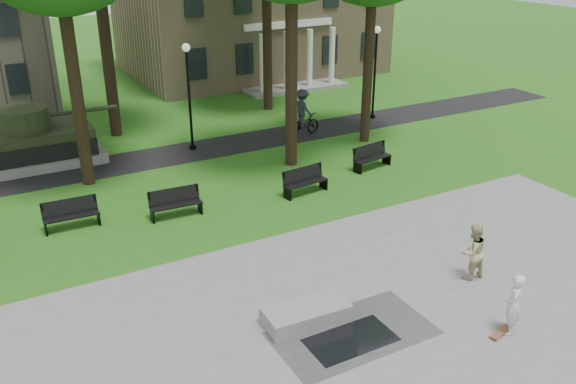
{
  "coord_description": "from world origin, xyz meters",
  "views": [
    {
      "loc": [
        -8.3,
        -12.62,
        9.32
      ],
      "look_at": [
        0.4,
        3.16,
        1.4
      ],
      "focal_mm": 38.0,
      "sensor_mm": 36.0,
      "label": 1
    }
  ],
  "objects_px": {
    "skateboarder": "(513,304)",
    "park_bench_0": "(71,213)",
    "concrete_block": "(307,314)",
    "cyclist": "(302,117)",
    "friend_watching": "(473,252)"
  },
  "relations": [
    {
      "from": "skateboarder",
      "to": "park_bench_0",
      "type": "xyz_separation_m",
      "value": [
        -8.37,
        11.19,
        -0.31
      ]
    },
    {
      "from": "concrete_block",
      "to": "skateboarder",
      "type": "height_order",
      "value": "skateboarder"
    },
    {
      "from": "skateboarder",
      "to": "cyclist",
      "type": "distance_m",
      "value": 16.17
    },
    {
      "from": "concrete_block",
      "to": "skateboarder",
      "type": "bearing_deg",
      "value": -33.76
    },
    {
      "from": "park_bench_0",
      "to": "concrete_block",
      "type": "bearing_deg",
      "value": -61.51
    },
    {
      "from": "cyclist",
      "to": "park_bench_0",
      "type": "height_order",
      "value": "cyclist"
    },
    {
      "from": "cyclist",
      "to": "friend_watching",
      "type": "bearing_deg",
      "value": 156.74
    },
    {
      "from": "friend_watching",
      "to": "cyclist",
      "type": "bearing_deg",
      "value": -96.04
    },
    {
      "from": "concrete_block",
      "to": "cyclist",
      "type": "xyz_separation_m",
      "value": [
        7.42,
        13.04,
        0.69
      ]
    },
    {
      "from": "concrete_block",
      "to": "friend_watching",
      "type": "bearing_deg",
      "value": -4.68
    },
    {
      "from": "concrete_block",
      "to": "cyclist",
      "type": "height_order",
      "value": "cyclist"
    },
    {
      "from": "concrete_block",
      "to": "skateboarder",
      "type": "xyz_separation_m",
      "value": [
        4.19,
        -2.8,
        0.59
      ]
    },
    {
      "from": "skateboarder",
      "to": "park_bench_0",
      "type": "relative_size",
      "value": 0.9
    },
    {
      "from": "friend_watching",
      "to": "park_bench_0",
      "type": "distance_m",
      "value": 12.86
    },
    {
      "from": "friend_watching",
      "to": "park_bench_0",
      "type": "bearing_deg",
      "value": -39.85
    }
  ]
}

